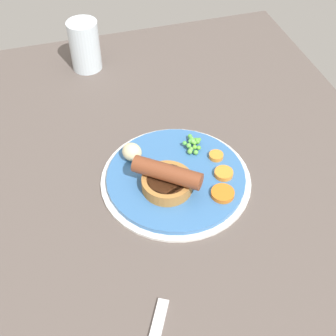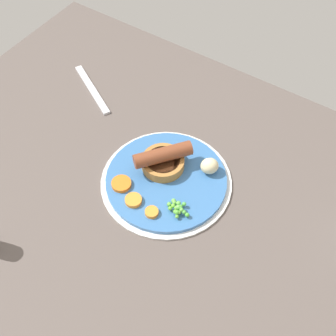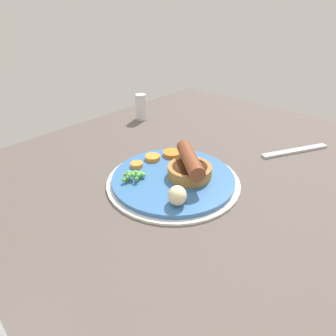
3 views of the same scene
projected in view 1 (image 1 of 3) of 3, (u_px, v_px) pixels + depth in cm
name	position (u px, v px, depth cm)	size (l,w,h in cm)	color
dining_table	(188.00, 194.00, 83.46)	(110.00, 80.00, 3.00)	#564C47
dinner_plate	(176.00, 179.00, 83.20)	(26.78, 26.78, 1.40)	silver
sausage_pudding	(166.00, 177.00, 79.39)	(9.69, 11.24, 5.27)	#AD7538
pea_pile	(193.00, 144.00, 86.84)	(5.10, 3.79, 1.88)	#5EA443
potato_chunk_0	(132.00, 152.00, 84.24)	(3.69, 3.26, 3.42)	beige
carrot_slice_0	(216.00, 156.00, 85.38)	(2.62, 2.62, 0.85)	orange
carrot_slice_2	(223.00, 173.00, 82.43)	(3.32, 3.32, 0.90)	orange
carrot_slice_3	(223.00, 193.00, 79.11)	(3.99, 3.99, 0.87)	orange
drinking_glass	(85.00, 46.00, 104.02)	(6.76, 6.76, 11.34)	silver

